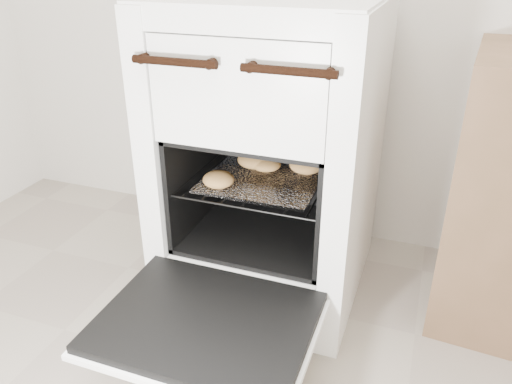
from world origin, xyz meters
TOP-DOWN VIEW (x-y plane):
  - stove at (-0.17, 1.17)m, footprint 0.60×0.67m
  - oven_door at (-0.17, 0.66)m, footprint 0.54×0.42m
  - oven_rack at (-0.17, 1.10)m, footprint 0.44×0.42m
  - foil_sheet at (-0.17, 1.08)m, footprint 0.34×0.30m
  - baked_rolls at (-0.18, 1.12)m, footprint 0.34×0.32m

SIDE VIEW (x-z plane):
  - oven_door at x=-0.17m, z-range 0.18..0.22m
  - oven_rack at x=-0.17m, z-range 0.40..0.41m
  - foil_sheet at x=-0.17m, z-range 0.41..0.42m
  - baked_rolls at x=-0.18m, z-range 0.42..0.47m
  - stove at x=-0.17m, z-range -0.01..0.91m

